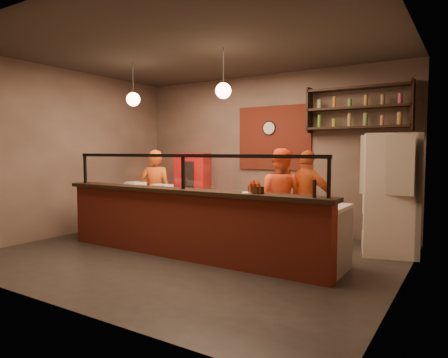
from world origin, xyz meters
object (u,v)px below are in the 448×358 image
Objects in this scene: cook_mid at (280,198)px; pepper_mill at (314,189)px; fridge at (390,194)px; pizza_dough at (218,197)px; cook_left at (156,192)px; cook_right at (307,199)px; red_cooler at (193,189)px; wall_clock at (269,128)px; condiment_caddy at (256,190)px.

pepper_mill is at bearing 126.02° from cook_mid.
pizza_dough is at bearing -163.29° from fridge.
cook_mid is 7.55× the size of pepper_mill.
cook_right is at bearing 164.89° from cook_left.
cook_right is 1.04× the size of red_cooler.
cook_mid is 0.88× the size of fridge.
wall_clock is 2.88m from fridge.
red_cooler is 7.12× the size of pepper_mill.
wall_clock is 1.71× the size of condiment_caddy.
condiment_caddy is (-1.37, -1.92, 0.16)m from fridge.
cook_left is (-1.65, -1.64, -1.27)m from wall_clock.
condiment_caddy is (0.94, -0.51, 0.20)m from pizza_dough.
cook_left is 3.81m from pepper_mill.
cook_right is at bearing -31.97° from red_cooler.
wall_clock is 1.96m from cook_mid.
fridge is at bearing 54.58° from condiment_caddy.
cook_mid is 2.92× the size of pizza_dough.
red_cooler is at bearing -8.03° from cook_right.
cook_mid reaches higher than cook_right.
pepper_mill is (0.70, -1.66, 0.35)m from cook_right.
cook_left is 2.49m from cook_mid.
fridge is at bearing -23.59° from red_cooler.
cook_mid is at bearing -37.05° from red_cooler.
cook_right is 2.86× the size of pizza_dough.
wall_clock is 2.19m from red_cooler.
cook_right is (2.91, 0.50, -0.01)m from cook_left.
pepper_mill is at bearing -17.33° from pizza_dough.
wall_clock is at bearing 146.59° from fridge.
cook_mid is 1.94m from pepper_mill.
cook_left is 1.01× the size of cook_right.
pizza_dough is at bearing 151.38° from condiment_caddy.
cook_right is 1.29m from fridge.
cook_right is 0.86× the size of fridge.
wall_clock is at bearing 95.01° from pizza_dough.
red_cooler reaches higher than pepper_mill.
pepper_mill is at bearing -55.11° from wall_clock.
pizza_dough is 2.59× the size of pepper_mill.
red_cooler is at bearing -169.80° from wall_clock.
cook_mid is (2.46, 0.37, 0.01)m from cook_left.
cook_left is 4.23m from fridge.
cook_right is 9.38× the size of condiment_caddy.
condiment_caddy is at bearing 101.52° from cook_mid.
wall_clock is at bearing -34.69° from cook_right.
wall_clock reaches higher than cook_mid.
fridge reaches higher than pepper_mill.
wall_clock is 3.54m from pepper_mill.
fridge is (2.50, -0.84, -1.15)m from wall_clock.
cook_mid reaches higher than pizza_dough.
cook_right is at bearing 178.66° from fridge.
fridge is 2.70m from pizza_dough.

